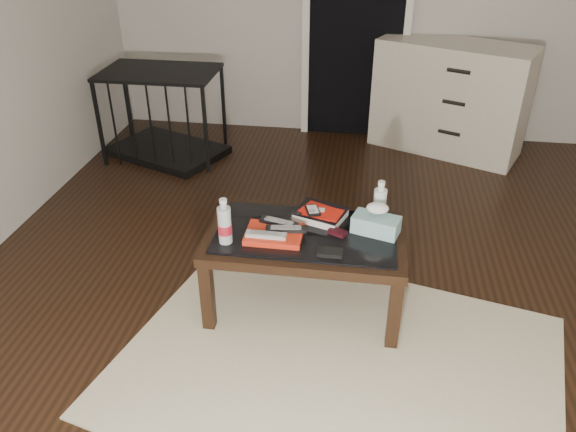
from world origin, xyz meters
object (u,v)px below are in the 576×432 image
at_px(textbook, 321,214).
at_px(tissue_box, 376,225).
at_px(water_bottle_left, 224,221).
at_px(water_bottle_right, 380,202).
at_px(pet_crate, 165,128).
at_px(coffee_table, 306,243).
at_px(dresser, 450,98).

relative_size(textbook, tissue_box, 1.09).
distance_m(water_bottle_left, water_bottle_right, 0.79).
xyz_separation_m(pet_crate, textbook, (1.44, -1.64, 0.25)).
relative_size(coffee_table, tissue_box, 4.35).
relative_size(water_bottle_right, tissue_box, 1.03).
relative_size(coffee_table, pet_crate, 0.94).
bearing_deg(tissue_box, coffee_table, -155.65).
height_order(pet_crate, water_bottle_right, pet_crate).
relative_size(water_bottle_left, tissue_box, 1.03).
bearing_deg(coffee_table, water_bottle_left, -158.83).
relative_size(coffee_table, water_bottle_right, 4.20).
distance_m(coffee_table, dresser, 2.44).
bearing_deg(textbook, dresser, 86.71).
distance_m(dresser, textbook, 2.28).
bearing_deg(water_bottle_left, water_bottle_right, 21.76).
bearing_deg(textbook, water_bottle_left, -126.83).
distance_m(coffee_table, water_bottle_left, 0.45).
height_order(textbook, water_bottle_left, water_bottle_left).
xyz_separation_m(coffee_table, dresser, (0.93, 2.25, 0.05)).
relative_size(pet_crate, tissue_box, 4.61).
bearing_deg(pet_crate, dresser, 33.83).
xyz_separation_m(textbook, water_bottle_left, (-0.44, -0.29, 0.10)).
bearing_deg(water_bottle_right, pet_crate, 136.69).
distance_m(dresser, tissue_box, 2.28).
relative_size(dresser, water_bottle_left, 5.46).
bearing_deg(water_bottle_right, water_bottle_left, -158.24).
height_order(textbook, tissue_box, tissue_box).
relative_size(textbook, water_bottle_left, 1.05).
xyz_separation_m(coffee_table, pet_crate, (-1.38, 1.79, -0.17)).
height_order(coffee_table, tissue_box, tissue_box).
distance_m(coffee_table, pet_crate, 2.27).
xyz_separation_m(water_bottle_left, tissue_box, (0.72, 0.19, -0.07)).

